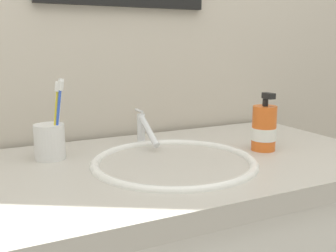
% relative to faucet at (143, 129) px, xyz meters
% --- Properties ---
extents(tiled_wall_back, '(2.36, 0.04, 2.40)m').
position_rel_faucet_xyz_m(tiled_wall_back, '(0.00, 0.18, 0.24)').
color(tiled_wall_back, beige).
rests_on(tiled_wall_back, ground).
extents(sink_basin, '(0.43, 0.43, 0.13)m').
position_rel_faucet_xyz_m(sink_basin, '(0.00, -0.20, -0.10)').
color(sink_basin, white).
rests_on(sink_basin, vanity_counter).
extents(faucet, '(0.02, 0.16, 0.10)m').
position_rel_faucet_xyz_m(faucet, '(0.00, 0.00, 0.00)').
color(faucet, silver).
rests_on(faucet, sink_basin).
extents(toothbrush_cup, '(0.08, 0.08, 0.09)m').
position_rel_faucet_xyz_m(toothbrush_cup, '(-0.27, -0.02, -0.00)').
color(toothbrush_cup, white).
rests_on(toothbrush_cup, vanity_counter).
extents(toothbrush_yellow, '(0.03, 0.04, 0.20)m').
position_rel_faucet_xyz_m(toothbrush_yellow, '(-0.26, -0.04, 0.07)').
color(toothbrush_yellow, yellow).
rests_on(toothbrush_yellow, toothbrush_cup).
extents(toothbrush_blue, '(0.03, 0.05, 0.20)m').
position_rel_faucet_xyz_m(toothbrush_blue, '(-0.25, -0.05, 0.07)').
color(toothbrush_blue, blue).
rests_on(toothbrush_blue, toothbrush_cup).
extents(toothbrush_white, '(0.04, 0.02, 0.20)m').
position_rel_faucet_xyz_m(toothbrush_white, '(-0.25, -0.02, 0.07)').
color(toothbrush_white, white).
rests_on(toothbrush_white, toothbrush_cup).
extents(soap_dispenser, '(0.07, 0.07, 0.16)m').
position_rel_faucet_xyz_m(soap_dispenser, '(0.29, -0.20, 0.01)').
color(soap_dispenser, orange).
rests_on(soap_dispenser, vanity_counter).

